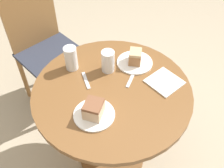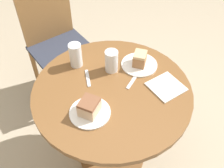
% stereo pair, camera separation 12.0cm
% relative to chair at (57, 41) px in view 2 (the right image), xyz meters
% --- Properties ---
extents(ground_plane, '(8.00, 8.00, 0.00)m').
position_rel_chair_xyz_m(ground_plane, '(0.05, -0.82, -0.51)').
color(ground_plane, tan).
extents(table, '(0.86, 0.86, 0.72)m').
position_rel_chair_xyz_m(table, '(0.05, -0.82, 0.04)').
color(table, brown).
rests_on(table, ground_plane).
extents(chair, '(0.50, 0.48, 0.98)m').
position_rel_chair_xyz_m(chair, '(0.00, 0.00, 0.00)').
color(chair, olive).
rests_on(chair, ground_plane).
extents(plate_near, '(0.21, 0.21, 0.01)m').
position_rel_chair_xyz_m(plate_near, '(0.28, -0.73, 0.22)').
color(plate_near, white).
rests_on(plate_near, table).
extents(plate_far, '(0.20, 0.20, 0.01)m').
position_rel_chair_xyz_m(plate_far, '(-0.12, -0.92, 0.22)').
color(plate_far, white).
rests_on(plate_far, table).
extents(cake_slice_near, '(0.11, 0.11, 0.08)m').
position_rel_chair_xyz_m(cake_slice_near, '(0.28, -0.73, 0.26)').
color(cake_slice_near, '#9E6B42').
rests_on(cake_slice_near, plate_near).
extents(cake_slice_far, '(0.13, 0.13, 0.08)m').
position_rel_chair_xyz_m(cake_slice_far, '(-0.12, -0.92, 0.26)').
color(cake_slice_far, beige).
rests_on(cake_slice_far, plate_far).
extents(glass_lemonade, '(0.07, 0.07, 0.13)m').
position_rel_chair_xyz_m(glass_lemonade, '(0.12, -0.69, 0.27)').
color(glass_lemonade, beige).
rests_on(glass_lemonade, table).
extents(glass_water, '(0.07, 0.07, 0.14)m').
position_rel_chair_xyz_m(glass_water, '(-0.04, -0.55, 0.28)').
color(glass_water, silver).
rests_on(glass_water, table).
extents(napkin_stack, '(0.18, 0.18, 0.01)m').
position_rel_chair_xyz_m(napkin_stack, '(0.32, -0.95, 0.22)').
color(napkin_stack, silver).
rests_on(napkin_stack, table).
extents(fork, '(0.14, 0.10, 0.00)m').
position_rel_chair_xyz_m(fork, '(0.19, -0.82, 0.21)').
color(fork, silver).
rests_on(fork, table).
extents(spoon, '(0.05, 0.13, 0.00)m').
position_rel_chair_xyz_m(spoon, '(-0.03, -0.69, 0.21)').
color(spoon, silver).
rests_on(spoon, table).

